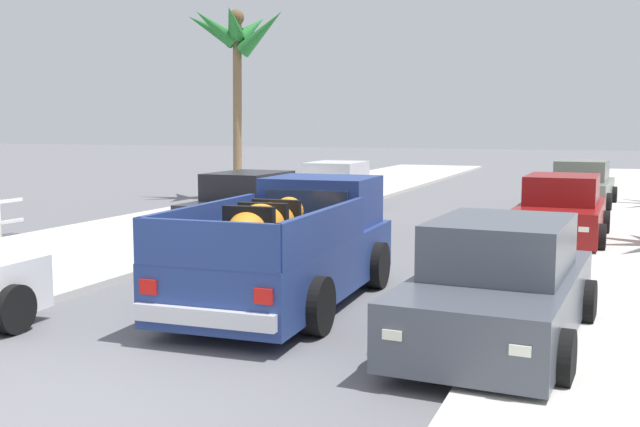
# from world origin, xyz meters

# --- Properties ---
(ground_plane) EXTENTS (160.00, 160.00, 0.00)m
(ground_plane) POSITION_xyz_m (0.00, 0.00, 0.00)
(ground_plane) COLOR slate
(sidewalk_left) EXTENTS (5.23, 60.00, 0.12)m
(sidewalk_left) POSITION_xyz_m (-5.78, 12.00, 0.06)
(sidewalk_left) COLOR beige
(sidewalk_left) RESTS_ON ground
(curb_left) EXTENTS (0.16, 60.00, 0.10)m
(curb_left) POSITION_xyz_m (-4.57, 12.00, 0.05)
(curb_left) COLOR silver
(curb_left) RESTS_ON ground
(curb_right) EXTENTS (0.16, 60.00, 0.10)m
(curb_right) POSITION_xyz_m (4.57, 12.00, 0.05)
(curb_right) COLOR silver
(curb_right) RESTS_ON ground
(pickup_truck) EXTENTS (2.36, 5.28, 1.80)m
(pickup_truck) POSITION_xyz_m (0.07, 4.91, 0.81)
(pickup_truck) COLOR navy
(pickup_truck) RESTS_ON ground
(car_left_near) EXTENTS (2.09, 4.29, 1.54)m
(car_left_near) POSITION_xyz_m (-3.63, 10.86, 0.71)
(car_left_near) COLOR black
(car_left_near) RESTS_ON ground
(car_left_mid) EXTENTS (2.19, 4.33, 1.54)m
(car_left_mid) POSITION_xyz_m (3.31, 3.77, 0.71)
(car_left_mid) COLOR #474C56
(car_left_mid) RESTS_ON ground
(car_right_mid) EXTENTS (2.21, 4.34, 1.54)m
(car_right_mid) POSITION_xyz_m (3.58, 20.10, 0.71)
(car_right_mid) COLOR slate
(car_right_mid) RESTS_ON ground
(car_left_far) EXTENTS (2.12, 4.30, 1.54)m
(car_left_far) POSITION_xyz_m (-3.42, 16.28, 0.71)
(car_left_far) COLOR silver
(car_left_far) RESTS_ON ground
(car_right_far) EXTENTS (2.09, 4.29, 1.54)m
(car_right_far) POSITION_xyz_m (3.46, 12.43, 0.71)
(car_right_far) COLOR maroon
(car_right_far) RESTS_ON ground
(palm_tree_left_mid) EXTENTS (3.89, 3.35, 6.75)m
(palm_tree_left_mid) POSITION_xyz_m (-7.99, 18.40, 5.63)
(palm_tree_left_mid) COLOR brown
(palm_tree_left_mid) RESTS_ON ground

